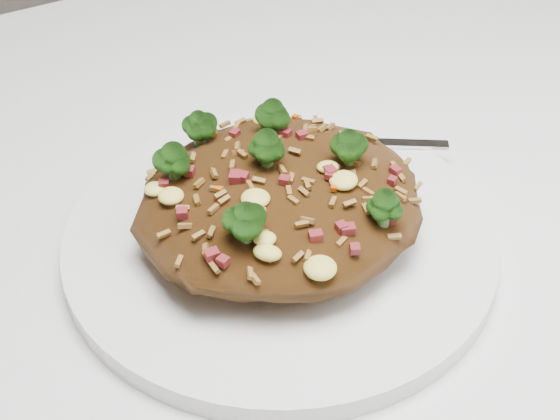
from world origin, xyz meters
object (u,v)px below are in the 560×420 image
object	(u,v)px
plate	(280,237)
fried_rice	(279,190)
dining_table	(254,351)
fork	(342,142)

from	to	relation	value
plate	fried_rice	distance (m)	0.04
dining_table	fried_rice	xyz separation A→B (m)	(0.02, -0.00, 0.13)
fork	dining_table	bearing A→B (deg)	-119.08
plate	fried_rice	xyz separation A→B (m)	(-0.00, 0.00, 0.04)
fork	fried_rice	bearing A→B (deg)	-112.99
fork	plate	bearing A→B (deg)	-112.79
plate	fork	distance (m)	0.10
dining_table	plate	world-z (taller)	plate
dining_table	plate	xyz separation A→B (m)	(0.02, -0.00, 0.10)
fried_rice	fork	distance (m)	0.10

